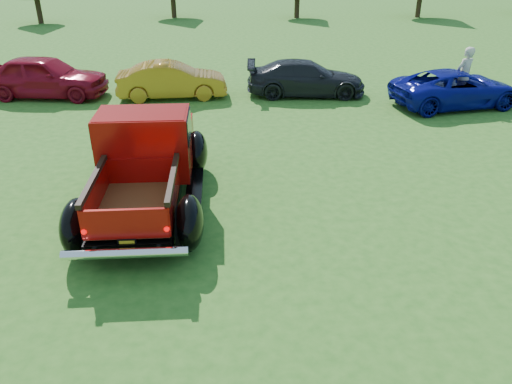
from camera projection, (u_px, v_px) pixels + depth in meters
name	position (u px, v px, depth m)	size (l,w,h in m)	color
ground	(245.00, 239.00, 9.64)	(120.00, 120.00, 0.00)	#2D631C
pickup_truck	(147.00, 159.00, 10.77)	(2.63, 5.41, 1.98)	black
show_car_red	(45.00, 76.00, 18.02)	(1.77, 4.41, 1.50)	maroon
show_car_yellow	(172.00, 80.00, 17.95)	(1.35, 3.88, 1.28)	#B77718
show_car_grey	(306.00, 78.00, 18.30)	(1.75, 4.31, 1.25)	black
show_car_blue	(456.00, 88.00, 17.05)	(2.05, 4.45, 1.24)	#0B0F81
spectator	(464.00, 76.00, 17.22)	(0.71, 0.47, 1.95)	beige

